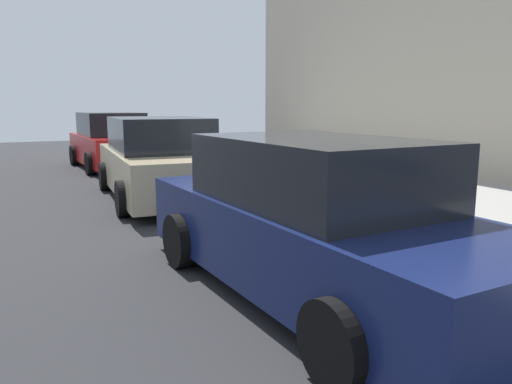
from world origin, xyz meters
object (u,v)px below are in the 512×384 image
suitcase_navy_5 (318,186)px  bollard_post (232,161)px  suitcase_red_6 (303,181)px  parked_car_navy_0 (313,223)px  suitcase_teal_2 (371,204)px  parked_car_beige_1 (160,161)px  fire_hydrant (250,165)px  suitcase_silver_3 (354,195)px  suitcase_black_4 (333,189)px  parked_car_red_2 (112,142)px  suitcase_maroon_7 (293,180)px  suitcase_teal_9 (270,178)px  suitcase_maroon_0 (423,218)px  suitcase_olive_1 (394,213)px  suitcase_olive_8 (279,175)px

suitcase_navy_5 → bollard_post: bearing=2.7°
suitcase_red_6 → parked_car_navy_0: parked_car_navy_0 is taller
suitcase_teal_2 → parked_car_beige_1: (4.20, 2.07, 0.32)m
fire_hydrant → suitcase_silver_3: bearing=-179.5°
suitcase_black_4 → parked_car_beige_1: bearing=32.8°
parked_car_red_2 → parked_car_beige_1: bearing=180.0°
suitcase_maroon_7 → suitcase_black_4: bearing=177.4°
suitcase_teal_2 → suitcase_teal_9: bearing=-1.5°
suitcase_silver_3 → parked_car_navy_0: (-2.17, 2.12, 0.24)m
parked_car_navy_0 → parked_car_red_2: parked_car_red_2 is taller
suitcase_black_4 → suitcase_teal_9: (2.46, -0.09, -0.13)m
fire_hydrant → parked_car_navy_0: size_ratio=0.17×
suitcase_red_6 → bollard_post: bollard_post is taller
suitcase_red_6 → fire_hydrant: size_ratio=0.99×
parked_car_beige_1 → parked_car_red_2: (5.61, -0.00, 0.01)m
suitcase_navy_5 → parked_car_navy_0: bearing=146.5°
suitcase_maroon_0 → bollard_post: bollard_post is taller
suitcase_olive_1 → suitcase_maroon_0: bearing=-179.0°
parked_car_red_2 → suitcase_silver_3: bearing=-167.2°
suitcase_maroon_0 → suitcase_black_4: (2.03, 0.02, 0.07)m
suitcase_maroon_7 → suitcase_teal_9: (0.97, -0.02, -0.07)m
suitcase_olive_1 → suitcase_maroon_7: (2.97, -0.06, 0.06)m
suitcase_navy_5 → suitcase_olive_8: size_ratio=0.76×
suitcase_red_6 → parked_car_red_2: bearing=15.1°
suitcase_silver_3 → parked_car_red_2: size_ratio=0.18×
suitcase_maroon_7 → suitcase_maroon_0: bearing=179.2°
suitcase_black_4 → parked_car_navy_0: bearing=142.1°
suitcase_navy_5 → fire_hydrant: size_ratio=0.91×
suitcase_black_4 → suitcase_olive_8: suitcase_black_4 is taller
parked_car_navy_0 → suitcase_black_4: bearing=-37.9°
suitcase_maroon_0 → suitcase_silver_3: size_ratio=1.12×
suitcase_teal_2 → suitcase_navy_5: suitcase_teal_2 is taller
suitcase_silver_3 → suitcase_maroon_0: bearing=178.8°
suitcase_black_4 → parked_car_navy_0: parked_car_navy_0 is taller
suitcase_silver_3 → parked_car_red_2: parked_car_red_2 is taller
suitcase_olive_1 → suitcase_silver_3: size_ratio=0.77×
suitcase_olive_8 → suitcase_teal_9: bearing=-7.6°
suitcase_maroon_0 → parked_car_beige_1: bearing=21.8°
suitcase_olive_1 → parked_car_beige_1: (4.70, 2.08, 0.36)m
suitcase_maroon_7 → fire_hydrant: size_ratio=1.10×
suitcase_maroon_7 → suitcase_olive_1: bearing=178.8°
suitcase_olive_8 → fire_hydrant: suitcase_olive_8 is taller
suitcase_maroon_0 → parked_car_red_2: 11.06m
suitcase_maroon_0 → suitcase_teal_2: (1.04, 0.02, -0.01)m
parked_car_navy_0 → parked_car_beige_1: size_ratio=1.00×
suitcase_maroon_0 → suitcase_maroon_7: size_ratio=0.94×
parked_car_beige_1 → suitcase_silver_3: bearing=-150.3°
suitcase_olive_1 → parked_car_red_2: (10.31, 2.08, 0.37)m
suitcase_black_4 → suitcase_red_6: 1.03m
suitcase_navy_5 → parked_car_red_2: bearing=14.2°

